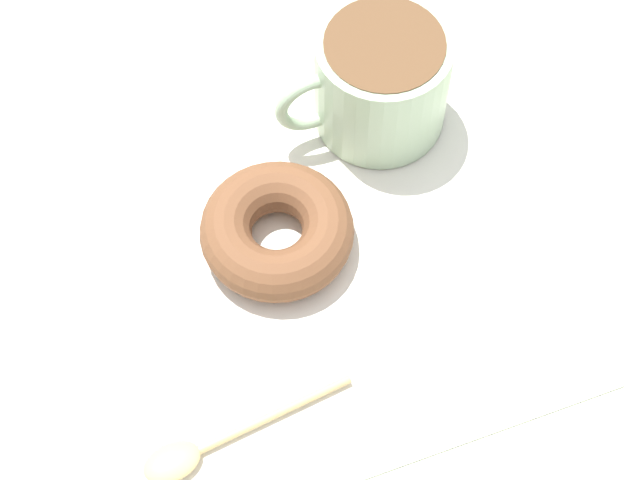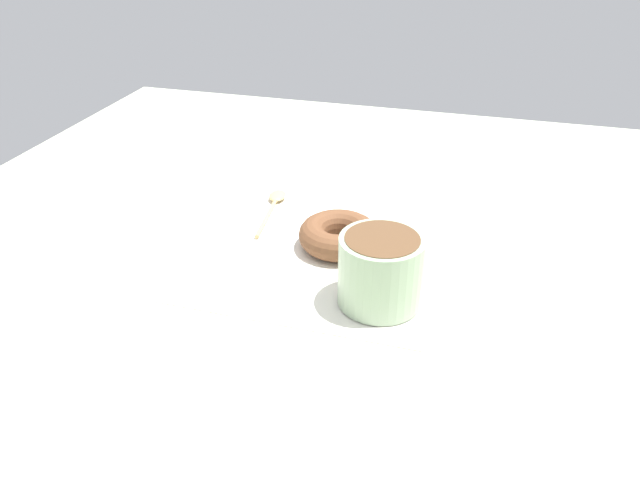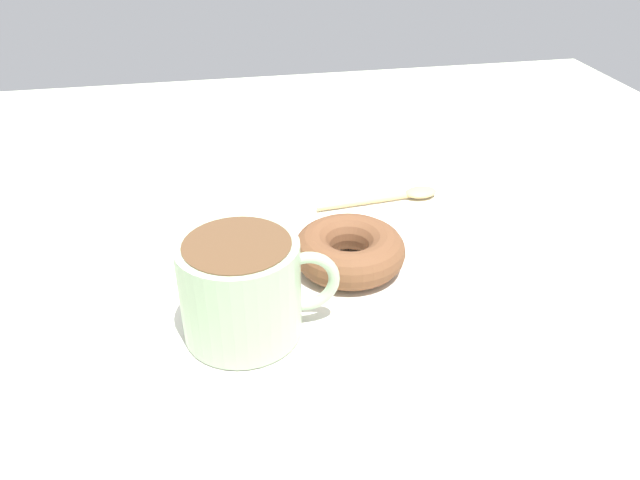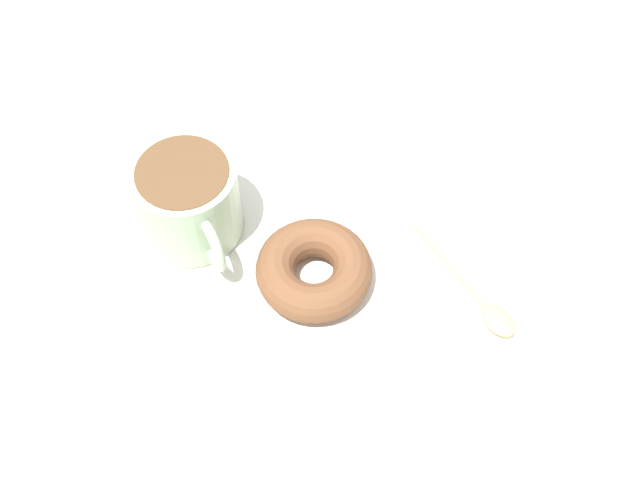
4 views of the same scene
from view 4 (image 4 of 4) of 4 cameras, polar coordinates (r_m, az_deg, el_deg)
ground_plane at (r=81.09cm, az=-0.65°, el=-1.80°), size 120.00×120.00×2.00cm
napkin at (r=80.58cm, az=0.00°, el=-0.84°), size 30.92×30.92×0.30cm
coffee_cup at (r=79.40cm, az=-8.44°, el=2.53°), size 9.29×12.43×8.11cm
donut at (r=77.44cm, az=-0.39°, el=-1.91°), size 10.23×10.23×3.45cm
spoon at (r=78.56cm, az=10.43°, el=-4.00°), size 2.89×13.92×0.90cm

